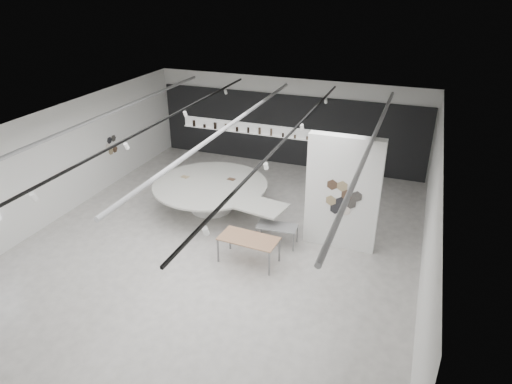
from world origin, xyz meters
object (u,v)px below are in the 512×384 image
at_px(partition_column, 343,193).
at_px(kitchen_counter, 352,167).
at_px(sample_table_wood, 249,240).
at_px(sample_table_stone, 277,227).
at_px(display_island, 212,193).

height_order(partition_column, kitchen_counter, partition_column).
distance_m(sample_table_wood, sample_table_stone, 1.33).
bearing_deg(kitchen_counter, sample_table_stone, -97.56).
bearing_deg(sample_table_stone, display_island, 154.83).
height_order(partition_column, sample_table_stone, partition_column).
xyz_separation_m(display_island, sample_table_stone, (2.87, -1.35, -0.08)).
bearing_deg(partition_column, sample_table_wood, -141.16).
distance_m(partition_column, sample_table_wood, 3.14).
bearing_deg(display_island, kitchen_counter, 58.73).
bearing_deg(partition_column, display_island, 171.23).
distance_m(display_island, sample_table_wood, 3.52).
xyz_separation_m(sample_table_wood, sample_table_stone, (0.47, 1.23, -0.16)).
distance_m(display_island, kitchen_counter, 6.35).
bearing_deg(sample_table_stone, partition_column, 18.84).
height_order(partition_column, sample_table_wood, partition_column).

